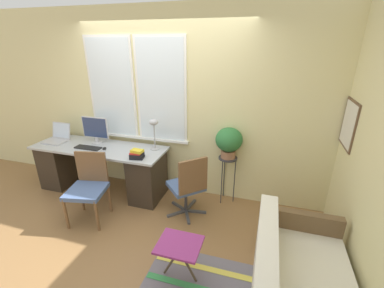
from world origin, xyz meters
The scene contains 17 objects.
ground_plane centered at (0.00, 0.00, 0.00)m, with size 14.00×14.00×0.00m, color olive.
wall_back_with_window centered at (-0.02, 0.74, 1.36)m, with size 9.00×0.12×2.70m.
wall_right_with_picture centered at (2.39, 0.00, 1.35)m, with size 0.08×9.00×2.70m.
desk centered at (-0.94, 0.33, 0.40)m, with size 2.06×0.66×0.75m.
laptop centered at (-1.71, 0.36, 0.80)m, with size 0.34×0.33×0.27m.
monitor centered at (-1.07, 0.48, 0.96)m, with size 0.44×0.17×0.41m.
keyboard centered at (-1.05, 0.24, 0.75)m, with size 0.40×0.13×0.02m.
mouse centered at (-0.79, 0.26, 0.76)m, with size 0.04×0.07×0.04m.
desk_lamp centered at (-0.08, 0.51, 1.09)m, with size 0.14×0.14×0.46m.
book_stack centered at (-0.18, 0.14, 0.80)m, with size 0.20×0.19×0.13m.
desk_chair_wooden centered at (-0.68, -0.31, 0.48)m, with size 0.54×0.54×0.89m.
office_chair_swivel centered at (0.56, 0.10, 0.46)m, with size 0.60×0.60×0.90m.
couch_loveseat centered at (1.86, -0.91, 0.27)m, with size 0.81×1.31×0.78m.
plant_stand centered at (0.99, 0.60, 0.62)m, with size 0.27×0.27×0.71m.
potted_plant centered at (0.99, 0.60, 0.96)m, with size 0.37×0.37×0.44m.
floor_rug_striped centered at (0.98, -0.97, 0.00)m, with size 1.07×0.87×0.01m.
folding_stool centered at (0.79, -0.89, 0.39)m, with size 0.42×0.36×0.44m.
Camera 1 is at (1.46, -2.69, 2.22)m, focal length 24.00 mm.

